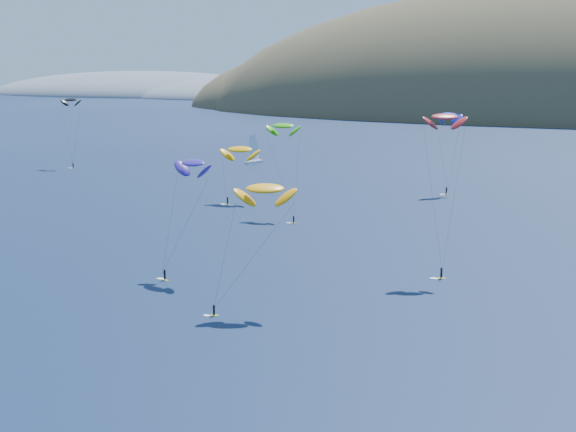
% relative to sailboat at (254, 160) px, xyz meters
% --- Properties ---
extents(headland, '(460.00, 250.00, 60.00)m').
position_rel_sailboat_xyz_m(headland, '(-362.85, 538.78, -4.29)').
color(headland, slate).
rests_on(headland, ground).
extents(sailboat, '(9.29, 8.12, 11.13)m').
position_rel_sailboat_xyz_m(sailboat, '(0.00, 0.00, 0.00)').
color(sailboat, white).
rests_on(sailboat, ground).
extents(kitesurfer_1, '(10.32, 8.66, 15.94)m').
position_rel_sailboat_xyz_m(kitesurfer_1, '(30.63, -73.88, 12.26)').
color(kitesurfer_1, yellow).
rests_on(kitesurfer_1, ground).
extents(kitesurfer_2, '(9.83, 11.08, 19.33)m').
position_rel_sailboat_xyz_m(kitesurfer_2, '(72.70, -152.36, 16.06)').
color(kitesurfer_2, yellow).
rests_on(kitesurfer_2, ground).
extents(kitesurfer_3, '(10.87, 11.26, 22.59)m').
position_rel_sailboat_xyz_m(kitesurfer_3, '(47.57, -86.23, 19.46)').
color(kitesurfer_3, yellow).
rests_on(kitesurfer_3, ground).
extents(kitesurfer_4, '(8.14, 8.70, 23.14)m').
position_rel_sailboat_xyz_m(kitesurfer_4, '(75.60, -39.17, 19.87)').
color(kitesurfer_4, yellow).
rests_on(kitesurfer_4, ground).
extents(kitesurfer_9, '(7.58, 8.55, 27.65)m').
position_rel_sailboat_xyz_m(kitesurfer_9, '(91.60, -123.07, 24.69)').
color(kitesurfer_9, yellow).
rests_on(kitesurfer_9, ground).
extents(kitesurfer_10, '(8.42, 9.61, 20.53)m').
position_rel_sailboat_xyz_m(kitesurfer_10, '(54.30, -139.96, 17.40)').
color(kitesurfer_10, yellow).
rests_on(kitesurfer_10, ground).
extents(kitesurfer_12, '(7.66, 7.17, 24.36)m').
position_rel_sailboat_xyz_m(kitesurfer_12, '(-52.54, -31.66, 21.37)').
color(kitesurfer_12, yellow).
rests_on(kitesurfer_12, ground).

